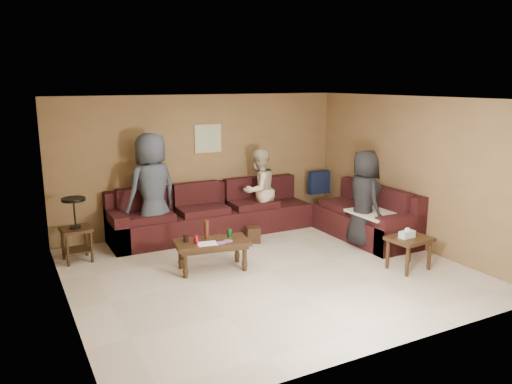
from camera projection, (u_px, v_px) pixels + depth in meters
The scene contains 10 objects.
room at pixel (268, 159), 6.98m from camera, with size 5.60×5.50×2.50m.
sectional_sofa at pixel (267, 218), 8.95m from camera, with size 4.65×2.90×0.97m.
coffee_table at pixel (212, 245), 7.32m from camera, with size 1.14×0.70×0.73m.
end_table_left at pixel (76, 228), 7.65m from camera, with size 0.47×0.47×1.00m.
side_table_right at pixel (409, 242), 7.33m from camera, with size 0.64×0.54×0.64m.
waste_bin at pixel (253, 235), 8.63m from camera, with size 0.22×0.22×0.27m, color #332011.
wall_art at pixel (208, 139), 9.16m from camera, with size 0.52×0.04×0.52m.
person_left at pixel (152, 190), 8.32m from camera, with size 0.94×0.61×1.92m, color #333B47.
person_middle at pixel (259, 190), 9.21m from camera, with size 0.75×0.58×1.53m, color #C5B392.
person_right at pixel (364, 199), 8.30m from camera, with size 0.80×0.52×1.64m, color black.
Camera 1 is at (-3.35, -6.05, 2.73)m, focal length 35.00 mm.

